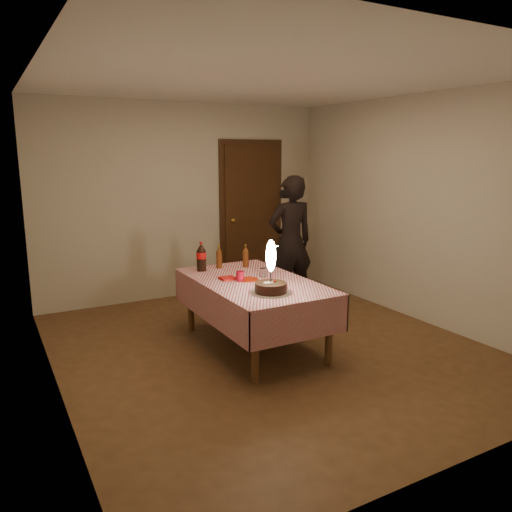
{
  "coord_description": "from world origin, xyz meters",
  "views": [
    {
      "loc": [
        -2.42,
        -4.11,
        1.94
      ],
      "look_at": [
        -0.11,
        0.07,
        0.95
      ],
      "focal_mm": 35.0,
      "sensor_mm": 36.0,
      "label": 1
    }
  ],
  "objects_px": {
    "birthday_cake": "(271,281)",
    "red_cup": "(240,276)",
    "amber_bottle_right": "(246,257)",
    "clear_cup": "(263,272)",
    "cola_bottle": "(201,257)",
    "photographer": "(291,241)",
    "red_plate": "(247,279)",
    "amber_bottle_left": "(219,258)",
    "dining_table": "(254,289)"
  },
  "relations": [
    {
      "from": "birthday_cake",
      "to": "red_cup",
      "type": "bearing_deg",
      "value": 95.76
    },
    {
      "from": "amber_bottle_right",
      "to": "clear_cup",
      "type": "bearing_deg",
      "value": -96.02
    },
    {
      "from": "cola_bottle",
      "to": "photographer",
      "type": "bearing_deg",
      "value": 15.16
    },
    {
      "from": "red_plate",
      "to": "cola_bottle",
      "type": "distance_m",
      "value": 0.66
    },
    {
      "from": "red_plate",
      "to": "clear_cup",
      "type": "height_order",
      "value": "clear_cup"
    },
    {
      "from": "birthday_cake",
      "to": "amber_bottle_right",
      "type": "xyz_separation_m",
      "value": [
        0.29,
        1.04,
        0.01
      ]
    },
    {
      "from": "photographer",
      "to": "amber_bottle_left",
      "type": "bearing_deg",
      "value": -163.18
    },
    {
      "from": "birthday_cake",
      "to": "cola_bottle",
      "type": "relative_size",
      "value": 1.54
    },
    {
      "from": "birthday_cake",
      "to": "red_cup",
      "type": "distance_m",
      "value": 0.52
    },
    {
      "from": "photographer",
      "to": "birthday_cake",
      "type": "bearing_deg",
      "value": -128.24
    },
    {
      "from": "amber_bottle_left",
      "to": "photographer",
      "type": "distance_m",
      "value": 1.21
    },
    {
      "from": "clear_cup",
      "to": "cola_bottle",
      "type": "distance_m",
      "value": 0.72
    },
    {
      "from": "red_plate",
      "to": "red_cup",
      "type": "height_order",
      "value": "red_cup"
    },
    {
      "from": "red_cup",
      "to": "dining_table",
      "type": "bearing_deg",
      "value": -17.12
    },
    {
      "from": "dining_table",
      "to": "photographer",
      "type": "relative_size",
      "value": 1.03
    },
    {
      "from": "amber_bottle_right",
      "to": "birthday_cake",
      "type": "bearing_deg",
      "value": -105.55
    },
    {
      "from": "red_plate",
      "to": "cola_bottle",
      "type": "bearing_deg",
      "value": 112.85
    },
    {
      "from": "red_plate",
      "to": "photographer",
      "type": "relative_size",
      "value": 0.13
    },
    {
      "from": "birthday_cake",
      "to": "amber_bottle_right",
      "type": "height_order",
      "value": "birthday_cake"
    },
    {
      "from": "red_cup",
      "to": "cola_bottle",
      "type": "xyz_separation_m",
      "value": [
        -0.16,
        0.6,
        0.1
      ]
    },
    {
      "from": "birthday_cake",
      "to": "photographer",
      "type": "height_order",
      "value": "photographer"
    },
    {
      "from": "clear_cup",
      "to": "photographer",
      "type": "xyz_separation_m",
      "value": [
        0.93,
        0.93,
        0.1
      ]
    },
    {
      "from": "photographer",
      "to": "clear_cup",
      "type": "bearing_deg",
      "value": -135.04
    },
    {
      "from": "clear_cup",
      "to": "amber_bottle_right",
      "type": "bearing_deg",
      "value": 83.98
    },
    {
      "from": "dining_table",
      "to": "amber_bottle_right",
      "type": "bearing_deg",
      "value": 69.69
    },
    {
      "from": "red_cup",
      "to": "amber_bottle_left",
      "type": "bearing_deg",
      "value": 84.68
    },
    {
      "from": "red_plate",
      "to": "photographer",
      "type": "xyz_separation_m",
      "value": [
        1.13,
        0.96,
        0.14
      ]
    },
    {
      "from": "red_cup",
      "to": "photographer",
      "type": "bearing_deg",
      "value": 38.6
    },
    {
      "from": "amber_bottle_right",
      "to": "dining_table",
      "type": "bearing_deg",
      "value": -110.31
    },
    {
      "from": "clear_cup",
      "to": "amber_bottle_left",
      "type": "xyz_separation_m",
      "value": [
        -0.23,
        0.58,
        0.07
      ]
    },
    {
      "from": "amber_bottle_left",
      "to": "amber_bottle_right",
      "type": "height_order",
      "value": "same"
    },
    {
      "from": "clear_cup",
      "to": "photographer",
      "type": "bearing_deg",
      "value": 44.96
    },
    {
      "from": "red_plate",
      "to": "photographer",
      "type": "bearing_deg",
      "value": 40.35
    },
    {
      "from": "red_plate",
      "to": "clear_cup",
      "type": "relative_size",
      "value": 2.44
    },
    {
      "from": "photographer",
      "to": "red_plate",
      "type": "bearing_deg",
      "value": -139.65
    },
    {
      "from": "clear_cup",
      "to": "amber_bottle_right",
      "type": "height_order",
      "value": "amber_bottle_right"
    },
    {
      "from": "amber_bottle_right",
      "to": "cola_bottle",
      "type": "bearing_deg",
      "value": 172.16
    },
    {
      "from": "birthday_cake",
      "to": "cola_bottle",
      "type": "bearing_deg",
      "value": 100.93
    },
    {
      "from": "red_plate",
      "to": "cola_bottle",
      "type": "relative_size",
      "value": 0.69
    },
    {
      "from": "red_plate",
      "to": "amber_bottle_right",
      "type": "height_order",
      "value": "amber_bottle_right"
    },
    {
      "from": "red_plate",
      "to": "red_cup",
      "type": "bearing_deg",
      "value": -173.33
    },
    {
      "from": "amber_bottle_left",
      "to": "photographer",
      "type": "bearing_deg",
      "value": 16.82
    },
    {
      "from": "red_plate",
      "to": "red_cup",
      "type": "relative_size",
      "value": 2.2
    },
    {
      "from": "amber_bottle_left",
      "to": "photographer",
      "type": "height_order",
      "value": "photographer"
    },
    {
      "from": "red_cup",
      "to": "amber_bottle_left",
      "type": "distance_m",
      "value": 0.63
    },
    {
      "from": "red_plate",
      "to": "dining_table",
      "type": "bearing_deg",
      "value": -48.52
    },
    {
      "from": "cola_bottle",
      "to": "amber_bottle_left",
      "type": "bearing_deg",
      "value": 6.07
    },
    {
      "from": "cola_bottle",
      "to": "dining_table",
      "type": "bearing_deg",
      "value": -65.41
    },
    {
      "from": "clear_cup",
      "to": "amber_bottle_left",
      "type": "relative_size",
      "value": 0.35
    },
    {
      "from": "cola_bottle",
      "to": "amber_bottle_right",
      "type": "distance_m",
      "value": 0.51
    }
  ]
}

